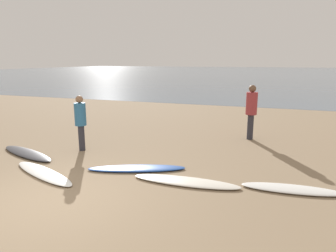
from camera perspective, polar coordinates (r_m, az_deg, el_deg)
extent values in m
cube|color=#8C7559|center=(15.08, 4.15, 1.76)|extent=(120.00, 120.00, 0.20)
cube|color=slate|center=(67.93, 16.43, 9.51)|extent=(140.00, 100.00, 0.01)
ellipsoid|color=#333338|center=(9.57, -24.75, -4.61)|extent=(2.37, 1.26, 0.09)
ellipsoid|color=white|center=(7.83, -22.19, -8.08)|extent=(2.37, 1.33, 0.07)
ellipsoid|color=#1E479E|center=(7.58, -5.84, -7.84)|extent=(2.40, 1.35, 0.07)
ellipsoid|color=silver|center=(6.79, 3.33, -10.26)|extent=(2.40, 0.63, 0.07)
ellipsoid|color=white|center=(6.90, 22.04, -10.81)|extent=(2.05, 0.67, 0.07)
cylinder|color=#2D2D38|center=(10.65, 15.06, -0.15)|extent=(0.20, 0.20, 0.85)
cylinder|color=#9E3338|center=(10.52, 15.30, 4.07)|extent=(0.37, 0.37, 0.74)
sphere|color=brown|center=(10.46, 15.45, 6.72)|extent=(0.24, 0.24, 0.24)
cylinder|color=#2D2D38|center=(9.39, -15.77, -2.13)|extent=(0.18, 0.18, 0.76)
cylinder|color=teal|center=(9.24, -16.03, 2.12)|extent=(0.33, 0.33, 0.66)
sphere|color=#936B4C|center=(9.18, -16.19, 4.80)|extent=(0.21, 0.21, 0.21)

